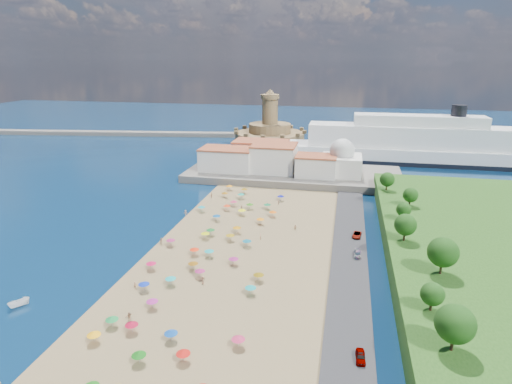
# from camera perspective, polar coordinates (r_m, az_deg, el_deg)

# --- Properties ---
(ground) EXTENTS (700.00, 700.00, 0.00)m
(ground) POSITION_cam_1_polar(r_m,az_deg,el_deg) (118.57, -4.45, -7.15)
(ground) COLOR #071938
(ground) RESTS_ON ground
(terrace) EXTENTS (90.00, 36.00, 3.00)m
(terrace) POSITION_cam_1_polar(r_m,az_deg,el_deg) (183.76, 4.96, 2.37)
(terrace) COLOR #59544C
(terrace) RESTS_ON ground
(jetty) EXTENTS (18.00, 70.00, 2.40)m
(jetty) POSITION_cam_1_polar(r_m,az_deg,el_deg) (220.84, 0.44, 4.95)
(jetty) COLOR #59544C
(jetty) RESTS_ON ground
(breakwater) EXTENTS (199.03, 34.77, 2.60)m
(breakwater) POSITION_cam_1_polar(r_m,az_deg,el_deg) (296.45, -16.76, 7.48)
(breakwater) COLOR #59544C
(breakwater) RESTS_ON ground
(waterfront_buildings) EXTENTS (57.00, 29.00, 11.00)m
(waterfront_buildings) POSITION_cam_1_polar(r_m,az_deg,el_deg) (184.80, 1.01, 4.56)
(waterfront_buildings) COLOR silver
(waterfront_buildings) RESTS_ON terrace
(domed_building) EXTENTS (16.00, 16.00, 15.00)m
(domed_building) POSITION_cam_1_polar(r_m,az_deg,el_deg) (178.75, 11.33, 4.13)
(domed_building) COLOR silver
(domed_building) RESTS_ON terrace
(fortress) EXTENTS (40.00, 40.00, 32.40)m
(fortress) POSITION_cam_1_polar(r_m,az_deg,el_deg) (248.67, 1.84, 7.66)
(fortress) COLOR olive
(fortress) RESTS_ON ground
(cruise_ship) EXTENTS (129.96, 20.53, 28.33)m
(cruise_ship) POSITION_cam_1_polar(r_m,az_deg,el_deg) (221.69, 20.58, 5.77)
(cruise_ship) COLOR black
(cruise_ship) RESTS_ON ground
(beach_parasols) EXTENTS (31.65, 115.59, 2.20)m
(beach_parasols) POSITION_cam_1_polar(r_m,az_deg,el_deg) (109.18, -6.67, -8.25)
(beach_parasols) COLOR gray
(beach_parasols) RESTS_ON beach
(beachgoers) EXTENTS (38.10, 98.87, 1.89)m
(beachgoers) POSITION_cam_1_polar(r_m,az_deg,el_deg) (116.42, -6.57, -7.08)
(beachgoers) COLOR tan
(beachgoers) RESTS_ON beach
(parked_cars) EXTENTS (2.85, 57.34, 1.37)m
(parked_cars) POSITION_cam_1_polar(r_m,az_deg,el_deg) (108.58, 13.41, -9.26)
(parked_cars) COLOR gray
(parked_cars) RESTS_ON promenade
(hillside_trees) EXTENTS (12.27, 106.46, 8.12)m
(hillside_trees) POSITION_cam_1_polar(r_m,az_deg,el_deg) (101.39, 21.36, -6.52)
(hillside_trees) COLOR #382314
(hillside_trees) RESTS_ON hillside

